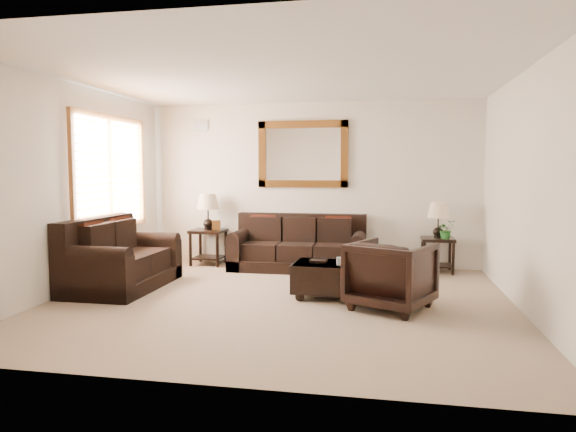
% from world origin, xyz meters
% --- Properties ---
extents(room, '(5.51, 5.01, 2.71)m').
position_xyz_m(room, '(0.00, 0.00, 1.35)').
color(room, gray).
rests_on(room, ground).
extents(window, '(0.07, 1.96, 1.66)m').
position_xyz_m(window, '(-2.70, 0.90, 1.55)').
color(window, white).
rests_on(window, room).
extents(mirror, '(1.50, 0.06, 1.10)m').
position_xyz_m(mirror, '(-0.13, 2.47, 1.85)').
color(mirror, '#4E270F').
rests_on(mirror, room).
extents(air_vent, '(0.25, 0.02, 0.18)m').
position_xyz_m(air_vent, '(-1.90, 2.48, 2.35)').
color(air_vent, '#999999').
rests_on(air_vent, room).
extents(sofa, '(2.13, 0.92, 0.87)m').
position_xyz_m(sofa, '(-0.13, 2.08, 0.32)').
color(sofa, black).
rests_on(sofa, room).
extents(loveseat, '(1.00, 1.68, 0.95)m').
position_xyz_m(loveseat, '(-2.29, 0.31, 0.35)').
color(loveseat, black).
rests_on(loveseat, room).
extents(end_table_left, '(0.54, 0.54, 1.19)m').
position_xyz_m(end_table_left, '(-1.69, 2.19, 0.78)').
color(end_table_left, black).
rests_on(end_table_left, room).
extents(end_table_right, '(0.49, 0.49, 1.09)m').
position_xyz_m(end_table_right, '(2.04, 2.21, 0.71)').
color(end_table_right, black).
rests_on(end_table_right, room).
extents(coffee_table, '(1.30, 0.75, 0.54)m').
position_xyz_m(coffee_table, '(0.75, 0.31, 0.27)').
color(coffee_table, black).
rests_on(coffee_table, room).
extents(armchair, '(1.09, 1.06, 0.86)m').
position_xyz_m(armchair, '(1.31, -0.09, 0.43)').
color(armchair, black).
rests_on(armchair, floor).
extents(potted_plant, '(0.35, 0.36, 0.22)m').
position_xyz_m(potted_plant, '(2.15, 2.12, 0.65)').
color(potted_plant, '#1E561D').
rests_on(potted_plant, end_table_right).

